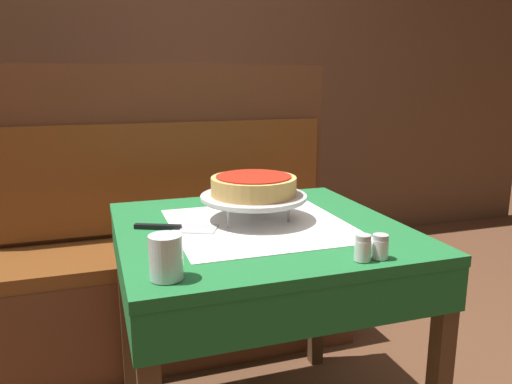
# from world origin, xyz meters

# --- Properties ---
(dining_table_front) EXTENTS (0.84, 0.84, 0.77)m
(dining_table_front) POSITION_xyz_m (0.00, 0.00, 0.67)
(dining_table_front) COLOR #1E6B33
(dining_table_front) RESTS_ON ground_plane
(dining_table_rear) EXTENTS (0.64, 0.64, 0.77)m
(dining_table_rear) POSITION_xyz_m (0.11, 1.50, 0.66)
(dining_table_rear) COLOR red
(dining_table_rear) RESTS_ON ground_plane
(booth_bench) EXTENTS (1.62, 0.47, 1.26)m
(booth_bench) POSITION_xyz_m (-0.19, 0.75, 0.37)
(booth_bench) COLOR brown
(booth_bench) RESTS_ON ground_plane
(back_wall_panel) EXTENTS (6.00, 0.04, 2.40)m
(back_wall_panel) POSITION_xyz_m (0.00, 1.98, 1.20)
(back_wall_panel) COLOR brown
(back_wall_panel) RESTS_ON ground_plane
(pizza_pan_stand) EXTENTS (0.33, 0.33, 0.08)m
(pizza_pan_stand) POSITION_xyz_m (-0.00, 0.06, 0.84)
(pizza_pan_stand) COLOR #ADADB2
(pizza_pan_stand) RESTS_ON dining_table_front
(deep_dish_pizza) EXTENTS (0.27, 0.27, 0.06)m
(deep_dish_pizza) POSITION_xyz_m (-0.00, 0.06, 0.88)
(deep_dish_pizza) COLOR tan
(deep_dish_pizza) RESTS_ON pizza_pan_stand
(pizza_server) EXTENTS (0.25, 0.15, 0.01)m
(pizza_server) POSITION_xyz_m (-0.24, 0.03, 0.77)
(pizza_server) COLOR #BCBCC1
(pizza_server) RESTS_ON dining_table_front
(water_glass_near) EXTENTS (0.08, 0.08, 0.10)m
(water_glass_near) POSITION_xyz_m (-0.33, -0.33, 0.82)
(water_glass_near) COLOR silver
(water_glass_near) RESTS_ON dining_table_front
(salt_shaker) EXTENTS (0.04, 0.04, 0.07)m
(salt_shaker) POSITION_xyz_m (0.14, -0.37, 0.80)
(salt_shaker) COLOR silver
(salt_shaker) RESTS_ON dining_table_front
(pepper_shaker) EXTENTS (0.04, 0.04, 0.06)m
(pepper_shaker) POSITION_xyz_m (0.19, -0.37, 0.80)
(pepper_shaker) COLOR silver
(pepper_shaker) RESTS_ON dining_table_front
(condiment_caddy) EXTENTS (0.12, 0.12, 0.14)m
(condiment_caddy) POSITION_xyz_m (0.06, 1.49, 0.80)
(condiment_caddy) COLOR black
(condiment_caddy) RESTS_ON dining_table_rear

